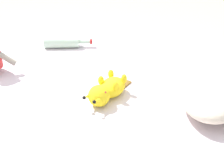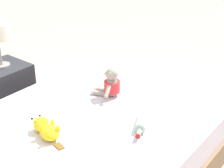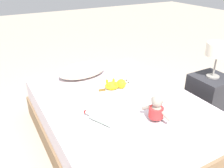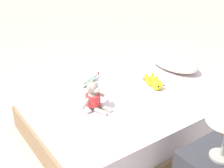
% 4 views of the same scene
% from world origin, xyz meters
% --- Properties ---
extents(bed, '(1.46, 1.84, 0.47)m').
position_xyz_m(bed, '(0.00, 0.00, 0.23)').
color(bed, '#846647').
rests_on(bed, ground_plane).
extents(plush_monkey, '(0.25, 0.28, 0.24)m').
position_xyz_m(plush_monkey, '(0.10, -0.47, 0.57)').
color(plush_monkey, '#9E9384').
rests_on(plush_monkey, bed).
extents(plush_yellow_creature, '(0.33, 0.15, 0.10)m').
position_xyz_m(plush_yellow_creature, '(0.09, 0.19, 0.52)').
color(plush_yellow_creature, yellow).
rests_on(plush_yellow_creature, bed).
extents(glass_bottle, '(0.17, 0.29, 0.07)m').
position_xyz_m(glass_bottle, '(-0.32, -0.28, 0.51)').
color(glass_bottle, '#B2D1B7').
rests_on(glass_bottle, bed).
extents(nightstand, '(0.39, 0.39, 0.54)m').
position_xyz_m(nightstand, '(1.10, -0.20, 0.27)').
color(nightstand, '#2D2D33').
rests_on(nightstand, ground_plane).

